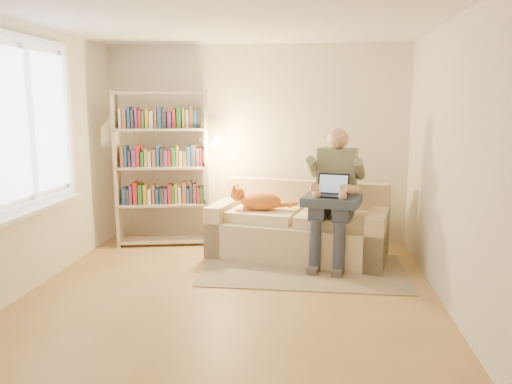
# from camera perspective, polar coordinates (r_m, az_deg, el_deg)

# --- Properties ---
(floor) EXTENTS (4.50, 4.50, 0.00)m
(floor) POSITION_cam_1_polar(r_m,az_deg,el_deg) (4.83, -3.21, -12.33)
(floor) COLOR #9C7946
(floor) RESTS_ON ground
(ceiling) EXTENTS (4.00, 4.50, 0.02)m
(ceiling) POSITION_cam_1_polar(r_m,az_deg,el_deg) (4.53, -3.55, 19.74)
(ceiling) COLOR white
(ceiling) RESTS_ON wall_back
(wall_left) EXTENTS (0.02, 4.50, 2.60)m
(wall_left) POSITION_cam_1_polar(r_m,az_deg,el_deg) (5.23, -25.53, 3.18)
(wall_left) COLOR silver
(wall_left) RESTS_ON floor
(wall_right) EXTENTS (0.02, 4.50, 2.60)m
(wall_right) POSITION_cam_1_polar(r_m,az_deg,el_deg) (4.59, 22.06, 2.61)
(wall_right) COLOR silver
(wall_right) RESTS_ON floor
(wall_back) EXTENTS (4.00, 0.02, 2.60)m
(wall_back) POSITION_cam_1_polar(r_m,az_deg,el_deg) (6.71, -0.01, 5.46)
(wall_back) COLOR silver
(wall_back) RESTS_ON floor
(wall_front) EXTENTS (4.00, 0.02, 2.60)m
(wall_front) POSITION_cam_1_polar(r_m,az_deg,el_deg) (2.34, -12.99, -3.42)
(wall_front) COLOR silver
(wall_front) RESTS_ON floor
(window) EXTENTS (0.12, 1.52, 1.69)m
(window) POSITION_cam_1_polar(r_m,az_deg,el_deg) (5.36, -23.98, 4.25)
(window) COLOR white
(window) RESTS_ON wall_left
(sofa) EXTENTS (2.23, 1.35, 0.89)m
(sofa) POSITION_cam_1_polar(r_m,az_deg,el_deg) (6.12, 4.91, -4.31)
(sofa) COLOR #CCB690
(sofa) RESTS_ON floor
(person) EXTENTS (0.57, 0.77, 1.57)m
(person) POSITION_cam_1_polar(r_m,az_deg,el_deg) (5.77, 8.96, 0.31)
(person) COLOR slate
(person) RESTS_ON sofa
(cat) EXTENTS (0.77, 0.36, 0.28)m
(cat) POSITION_cam_1_polar(r_m,az_deg,el_deg) (6.06, -0.01, -0.93)
(cat) COLOR orange
(cat) RESTS_ON sofa
(blanket) EXTENTS (0.71, 0.62, 0.10)m
(blanket) POSITION_cam_1_polar(r_m,az_deg,el_deg) (5.62, 9.11, -1.00)
(blanket) COLOR #2A364A
(blanket) RESTS_ON person
(laptop) EXTENTS (0.40, 0.35, 0.31)m
(laptop) POSITION_cam_1_polar(r_m,az_deg,el_deg) (5.61, 9.16, 0.15)
(laptop) COLOR black
(laptop) RESTS_ON blanket
(bookshelf) EXTENTS (1.37, 0.54, 2.00)m
(bookshelf) POSITION_cam_1_polar(r_m,az_deg,el_deg) (6.56, -10.65, 3.48)
(bookshelf) COLOR beige
(bookshelf) RESTS_ON floor
(rug) EXTENTS (2.24, 1.32, 0.01)m
(rug) POSITION_cam_1_polar(r_m,az_deg,el_deg) (5.67, 5.47, -8.83)
(rug) COLOR gray
(rug) RESTS_ON floor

